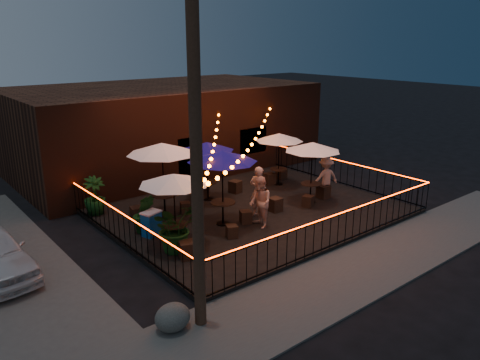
# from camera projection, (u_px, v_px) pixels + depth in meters

# --- Properties ---
(ground) EXTENTS (110.00, 110.00, 0.00)m
(ground) POSITION_uv_depth(u_px,v_px,m) (290.00, 230.00, 15.67)
(ground) COLOR black
(ground) RESTS_ON ground
(patio) EXTENTS (10.00, 8.00, 0.15)m
(patio) POSITION_uv_depth(u_px,v_px,m) (252.00, 212.00, 17.14)
(patio) COLOR black
(patio) RESTS_ON ground
(sidewalk) EXTENTS (18.00, 2.50, 0.05)m
(sidewalk) POSITION_uv_depth(u_px,v_px,m) (371.00, 264.00, 13.25)
(sidewalk) COLOR #494743
(sidewalk) RESTS_ON ground
(brick_building) EXTENTS (14.00, 8.00, 4.00)m
(brick_building) POSITION_uv_depth(u_px,v_px,m) (163.00, 126.00, 23.13)
(brick_building) COLOR #35190E
(brick_building) RESTS_ON ground
(utility_pole) EXTENTS (0.26, 0.26, 8.00)m
(utility_pole) POSITION_uv_depth(u_px,v_px,m) (196.00, 151.00, 9.33)
(utility_pole) COLOR #362316
(utility_pole) RESTS_ON ground
(fence_front) EXTENTS (10.00, 0.04, 1.04)m
(fence_front) POSITION_uv_depth(u_px,v_px,m) (338.00, 230.00, 13.99)
(fence_front) COLOR black
(fence_front) RESTS_ON patio
(fence_left) EXTENTS (0.04, 8.00, 1.04)m
(fence_left) POSITION_uv_depth(u_px,v_px,m) (124.00, 230.00, 13.96)
(fence_left) COLOR black
(fence_left) RESTS_ON patio
(fence_right) EXTENTS (0.04, 8.00, 1.04)m
(fence_right) POSITION_uv_depth(u_px,v_px,m) (341.00, 173.00, 19.98)
(fence_right) COLOR black
(fence_right) RESTS_ON patio
(festoon_lights) EXTENTS (10.02, 8.72, 1.32)m
(festoon_lights) POSITION_uv_depth(u_px,v_px,m) (235.00, 152.00, 15.60)
(festoon_lights) COLOR #E65001
(festoon_lights) RESTS_ON ground
(cafe_table_0) EXTENTS (2.46, 2.46, 2.27)m
(cafe_table_0) POSITION_uv_depth(u_px,v_px,m) (173.00, 180.00, 13.52)
(cafe_table_0) COLOR black
(cafe_table_0) RESTS_ON patio
(cafe_table_1) EXTENTS (3.06, 3.06, 2.65)m
(cafe_table_1) POSITION_uv_depth(u_px,v_px,m) (162.00, 150.00, 15.76)
(cafe_table_1) COLOR black
(cafe_table_1) RESTS_ON patio
(cafe_table_2) EXTENTS (2.68, 2.68, 2.53)m
(cafe_table_2) POSITION_uv_depth(u_px,v_px,m) (222.00, 157.00, 15.13)
(cafe_table_2) COLOR black
(cafe_table_2) RESTS_ON patio
(cafe_table_3) EXTENTS (2.72, 2.72, 2.27)m
(cafe_table_3) POSITION_uv_depth(u_px,v_px,m) (207.00, 147.00, 17.64)
(cafe_table_3) COLOR black
(cafe_table_3) RESTS_ON patio
(cafe_table_4) EXTENTS (2.79, 2.79, 2.32)m
(cafe_table_4) POSITION_uv_depth(u_px,v_px,m) (313.00, 148.00, 17.39)
(cafe_table_4) COLOR black
(cafe_table_4) RESTS_ON patio
(cafe_table_5) EXTENTS (2.14, 2.14, 2.22)m
(cafe_table_5) POSITION_uv_depth(u_px,v_px,m) (279.00, 138.00, 19.53)
(cafe_table_5) COLOR black
(cafe_table_5) RESTS_ON patio
(bistro_chair_0) EXTENTS (0.55, 0.55, 0.51)m
(bistro_chair_0) POSITION_uv_depth(u_px,v_px,m) (187.00, 250.00, 13.25)
(bistro_chair_0) COLOR black
(bistro_chair_0) RESTS_ON patio
(bistro_chair_1) EXTENTS (0.45, 0.45, 0.40)m
(bistro_chair_1) POSITION_uv_depth(u_px,v_px,m) (232.00, 231.00, 14.66)
(bistro_chair_1) COLOR black
(bistro_chair_1) RESTS_ON patio
(bistro_chair_2) EXTENTS (0.49, 0.49, 0.49)m
(bistro_chair_2) POSITION_uv_depth(u_px,v_px,m) (137.00, 214.00, 16.03)
(bistro_chair_2) COLOR black
(bistro_chair_2) RESTS_ON patio
(bistro_chair_3) EXTENTS (0.44, 0.44, 0.40)m
(bistro_chair_3) POSITION_uv_depth(u_px,v_px,m) (185.00, 208.00, 16.75)
(bistro_chair_3) COLOR black
(bistro_chair_3) RESTS_ON patio
(bistro_chair_4) EXTENTS (0.48, 0.48, 0.43)m
(bistro_chair_4) POSITION_uv_depth(u_px,v_px,m) (246.00, 217.00, 15.82)
(bistro_chair_4) COLOR black
(bistro_chair_4) RESTS_ON patio
(bistro_chair_5) EXTENTS (0.43, 0.43, 0.50)m
(bistro_chair_5) POSITION_uv_depth(u_px,v_px,m) (275.00, 204.00, 16.91)
(bistro_chair_5) COLOR black
(bistro_chair_5) RESTS_ON patio
(bistro_chair_6) EXTENTS (0.52, 0.52, 0.50)m
(bistro_chair_6) POSITION_uv_depth(u_px,v_px,m) (202.00, 192.00, 18.29)
(bistro_chair_6) COLOR black
(bistro_chair_6) RESTS_ON patio
(bistro_chair_7) EXTENTS (0.51, 0.51, 0.50)m
(bistro_chair_7) POSITION_uv_depth(u_px,v_px,m) (235.00, 187.00, 18.95)
(bistro_chair_7) COLOR black
(bistro_chair_7) RESTS_ON patio
(bistro_chair_8) EXTENTS (0.47, 0.47, 0.43)m
(bistro_chair_8) POSITION_uv_depth(u_px,v_px,m) (308.00, 201.00, 17.36)
(bistro_chair_8) COLOR black
(bistro_chair_8) RESTS_ON patio
(bistro_chair_9) EXTENTS (0.44, 0.44, 0.51)m
(bistro_chair_9) POSITION_uv_depth(u_px,v_px,m) (323.00, 192.00, 18.34)
(bistro_chair_9) COLOR black
(bistro_chair_9) RESTS_ON patio
(bistro_chair_10) EXTENTS (0.47, 0.47, 0.49)m
(bistro_chair_10) POSITION_uv_depth(u_px,v_px,m) (269.00, 179.00, 20.05)
(bistro_chair_10) COLOR black
(bistro_chair_10) RESTS_ON patio
(bistro_chair_11) EXTENTS (0.42, 0.42, 0.46)m
(bistro_chair_11) POSITION_uv_depth(u_px,v_px,m) (281.00, 174.00, 20.84)
(bistro_chair_11) COLOR black
(bistro_chair_11) RESTS_ON patio
(patron_a) EXTENTS (0.64, 0.77, 1.81)m
(patron_a) POSITION_uv_depth(u_px,v_px,m) (259.00, 192.00, 16.23)
(patron_a) COLOR tan
(patron_a) RESTS_ON patio
(patron_b) EXTENTS (0.85, 0.98, 1.73)m
(patron_b) POSITION_uv_depth(u_px,v_px,m) (260.00, 202.00, 15.30)
(patron_b) COLOR tan
(patron_b) RESTS_ON patio
(patron_c) EXTENTS (1.18, 0.89, 1.61)m
(patron_c) POSITION_uv_depth(u_px,v_px,m) (326.00, 177.00, 18.27)
(patron_c) COLOR tan
(patron_c) RESTS_ON patio
(potted_shrub_a) EXTENTS (1.49, 1.34, 1.50)m
(potted_shrub_a) POSITION_uv_depth(u_px,v_px,m) (175.00, 227.00, 13.60)
(potted_shrub_a) COLOR #143A0F
(potted_shrub_a) RESTS_ON patio
(potted_shrub_b) EXTENTS (0.88, 0.81, 1.28)m
(potted_shrub_b) POSITION_uv_depth(u_px,v_px,m) (144.00, 213.00, 14.96)
(potted_shrub_b) COLOR #133B0C
(potted_shrub_b) RESTS_ON patio
(potted_shrub_c) EXTENTS (0.78, 0.78, 1.36)m
(potted_shrub_c) POSITION_uv_depth(u_px,v_px,m) (94.00, 196.00, 16.51)
(potted_shrub_c) COLOR #1A3A0D
(potted_shrub_c) RESTS_ON patio
(cooler) EXTENTS (0.71, 0.60, 0.80)m
(cooler) POSITION_uv_depth(u_px,v_px,m) (151.00, 223.00, 14.78)
(cooler) COLOR #0D52AF
(cooler) RESTS_ON patio
(boulder) EXTENTS (1.07, 1.01, 0.66)m
(boulder) POSITION_uv_depth(u_px,v_px,m) (173.00, 317.00, 10.17)
(boulder) COLOR #42433E
(boulder) RESTS_ON ground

